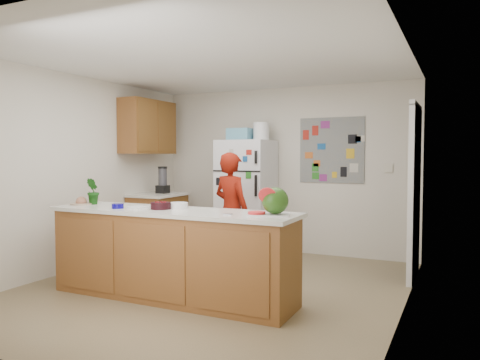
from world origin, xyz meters
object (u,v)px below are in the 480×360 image
at_px(person, 231,211).
at_px(cherry_bowl, 161,206).
at_px(watermelon, 275,201).
at_px(refrigerator, 246,197).

xyz_separation_m(person, cherry_bowl, (-0.12, -1.39, 0.20)).
relative_size(watermelon, cherry_bowl, 1.21).
distance_m(refrigerator, watermelon, 2.73).
bearing_deg(refrigerator, watermelon, -59.68).
distance_m(watermelon, cherry_bowl, 1.25).
bearing_deg(cherry_bowl, person, 85.00).
bearing_deg(refrigerator, person, -76.09).
height_order(refrigerator, person, refrigerator).
bearing_deg(person, refrigerator, -58.14).
xyz_separation_m(refrigerator, person, (0.25, -1.00, -0.09)).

